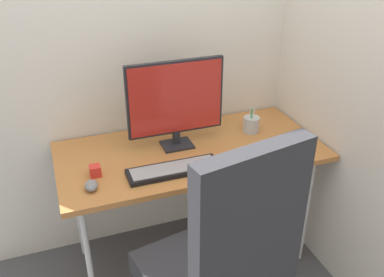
% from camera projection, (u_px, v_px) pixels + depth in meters
% --- Properties ---
extents(ground_plane, '(8.00, 8.00, 0.00)m').
position_uv_depth(ground_plane, '(191.00, 254.00, 2.62)').
color(ground_plane, '#4C4C51').
extents(wall_back, '(2.48, 0.04, 2.80)m').
position_uv_depth(wall_back, '(167.00, 10.00, 2.26)').
color(wall_back, silver).
rests_on(wall_back, ground_plane).
extents(wall_side_right, '(0.04, 1.75, 2.80)m').
position_uv_depth(wall_side_right, '(344.00, 20.00, 2.05)').
color(wall_side_right, silver).
rests_on(wall_side_right, ground_plane).
extents(desk, '(1.40, 0.67, 0.75)m').
position_uv_depth(desk, '(191.00, 156.00, 2.29)').
color(desk, '#B27038').
rests_on(desk, ground_plane).
extents(office_chair, '(0.59, 0.63, 1.24)m').
position_uv_depth(office_chair, '(221.00, 269.00, 1.65)').
color(office_chair, black).
rests_on(office_chair, ground_plane).
extents(monitor, '(0.51, 0.13, 0.47)m').
position_uv_depth(monitor, '(176.00, 100.00, 2.18)').
color(monitor, black).
rests_on(monitor, desk).
extents(keyboard, '(0.46, 0.14, 0.03)m').
position_uv_depth(keyboard, '(174.00, 169.00, 2.06)').
color(keyboard, black).
rests_on(keyboard, desk).
extents(mouse, '(0.07, 0.09, 0.04)m').
position_uv_depth(mouse, '(91.00, 185.00, 1.93)').
color(mouse, slate).
rests_on(mouse, desk).
extents(pen_holder, '(0.09, 0.09, 0.16)m').
position_uv_depth(pen_holder, '(251.00, 124.00, 2.42)').
color(pen_holder, '#B2B5BA').
rests_on(pen_holder, desk).
extents(notebook, '(0.15, 0.17, 0.02)m').
position_uv_depth(notebook, '(285.00, 147.00, 2.26)').
color(notebook, '#334C8C').
rests_on(notebook, desk).
extents(desk_clamp_accessory, '(0.05, 0.05, 0.05)m').
position_uv_depth(desk_clamp_accessory, '(95.00, 171.00, 2.02)').
color(desk_clamp_accessory, red).
rests_on(desk_clamp_accessory, desk).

